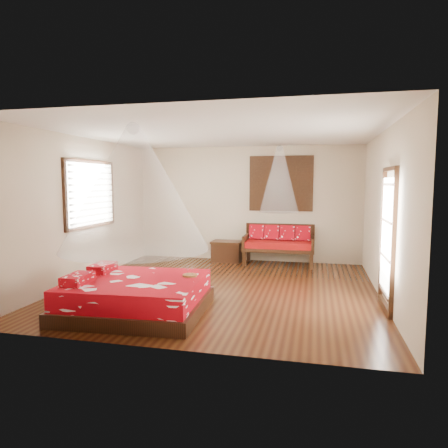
% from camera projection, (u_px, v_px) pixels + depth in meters
% --- Properties ---
extents(room, '(5.54, 5.54, 2.84)m').
position_uv_depth(room, '(221.00, 212.00, 7.16)').
color(room, '#32160B').
rests_on(room, ground).
extents(bed, '(2.09, 1.91, 0.63)m').
position_uv_depth(bed, '(136.00, 296.00, 5.95)').
color(bed, black).
rests_on(bed, floor).
extents(daybed, '(1.63, 0.73, 0.94)m').
position_uv_depth(daybed, '(279.00, 243.00, 9.37)').
color(daybed, black).
rests_on(daybed, floor).
extents(storage_chest, '(0.74, 0.54, 0.50)m').
position_uv_depth(storage_chest, '(227.00, 251.00, 9.75)').
color(storage_chest, black).
rests_on(storage_chest, floor).
extents(shutter_panel, '(1.52, 0.06, 1.32)m').
position_uv_depth(shutter_panel, '(281.00, 184.00, 9.56)').
color(shutter_panel, black).
rests_on(shutter_panel, wall_back).
extents(window_left, '(0.10, 1.74, 1.34)m').
position_uv_depth(window_left, '(91.00, 194.00, 7.92)').
color(window_left, black).
rests_on(window_left, wall_left).
extents(glazed_door, '(0.08, 1.02, 2.16)m').
position_uv_depth(glazed_door, '(387.00, 240.00, 6.01)').
color(glazed_door, black).
rests_on(glazed_door, floor).
extents(wine_tray, '(0.22, 0.22, 0.18)m').
position_uv_depth(wine_tray, '(190.00, 273.00, 6.09)').
color(wine_tray, brown).
rests_on(wine_tray, bed).
extents(mosquito_net_main, '(2.16, 2.16, 1.80)m').
position_uv_depth(mosquito_net_main, '(134.00, 188.00, 5.78)').
color(mosquito_net_main, white).
rests_on(mosquito_net_main, ceiling).
extents(mosquito_net_daybed, '(0.89, 0.89, 1.50)m').
position_uv_depth(mosquito_net_daybed, '(279.00, 179.00, 9.09)').
color(mosquito_net_daybed, white).
rests_on(mosquito_net_daybed, ceiling).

